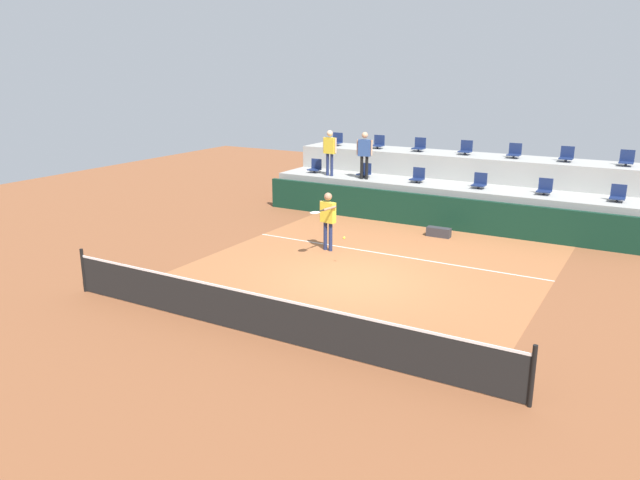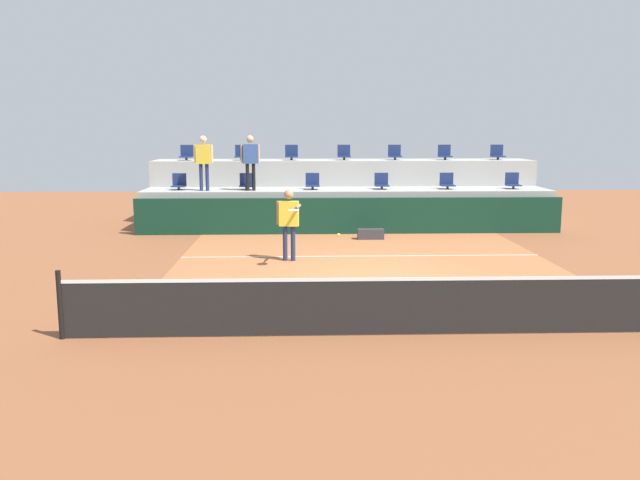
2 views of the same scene
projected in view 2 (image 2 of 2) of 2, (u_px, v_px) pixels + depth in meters
ground_plane at (372, 278)px, 14.18m from camera, size 40.00×40.00×0.00m
court_inner_paint at (367, 268)px, 15.16m from camera, size 9.00×10.00×0.01m
court_service_line at (361, 256)px, 16.54m from camera, size 9.00×0.06×0.00m
tennis_net at (401, 304)px, 10.15m from camera, size 10.48×0.08×1.07m
sponsor_backboard at (350, 216)px, 19.99m from camera, size 13.00×0.16×1.10m
seating_tier_lower at (347, 208)px, 21.26m from camera, size 13.00×1.80×1.25m
seating_tier_upper at (343, 190)px, 22.97m from camera, size 13.00×1.80×2.10m
stadium_chair_lower_far_left at (179, 183)px, 20.88m from camera, size 0.44×0.40×0.52m
stadium_chair_lower_left at (246, 183)px, 20.95m from camera, size 0.44×0.40×0.52m
stadium_chair_lower_mid_left at (312, 183)px, 21.02m from camera, size 0.44×0.40×0.52m
stadium_chair_lower_mid_right at (382, 182)px, 21.09m from camera, size 0.44×0.40×0.52m
stadium_chair_lower_right at (447, 182)px, 21.17m from camera, size 0.44×0.40×0.52m
stadium_chair_lower_far_right at (513, 182)px, 21.24m from camera, size 0.44×0.40×0.52m
stadium_chair_upper_far_left at (187, 154)px, 22.51m from camera, size 0.44×0.40×0.52m
stadium_chair_upper_left at (241, 154)px, 22.57m from camera, size 0.44×0.40×0.52m
stadium_chair_upper_mid_left at (292, 154)px, 22.63m from camera, size 0.44×0.40×0.52m
stadium_chair_upper_center at (344, 154)px, 22.69m from camera, size 0.44×0.40×0.52m
stadium_chair_upper_mid_right at (395, 154)px, 22.75m from camera, size 0.44×0.40×0.52m
stadium_chair_upper_right at (445, 154)px, 22.81m from camera, size 0.44×0.40×0.52m
stadium_chair_upper_far_right at (497, 153)px, 22.87m from camera, size 0.44×0.40×0.52m
tennis_player at (289, 217)px, 15.78m from camera, size 0.60×1.26×1.73m
spectator_in_white at (204, 158)px, 20.39m from camera, size 0.60×0.25×1.71m
spectator_in_grey at (250, 157)px, 20.44m from camera, size 0.60×0.26×1.72m
tennis_ball at (339, 235)px, 14.78m from camera, size 0.07×0.07×0.07m
equipment_bag at (371, 234)px, 19.08m from camera, size 0.76×0.28×0.30m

